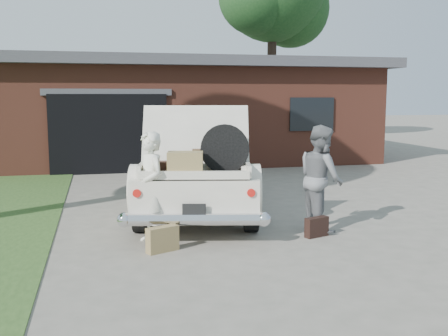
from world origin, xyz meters
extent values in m
plane|color=gray|center=(0.00, 0.00, 0.00)|extent=(90.00, 90.00, 0.00)
cube|color=brown|center=(1.00, 11.50, 1.50)|extent=(12.00, 7.00, 3.00)
cube|color=#4C4C51|center=(1.00, 11.50, 3.15)|extent=(12.80, 7.80, 0.30)
cube|color=black|center=(-1.50, 8.05, 1.10)|extent=(3.20, 0.30, 2.20)
cube|color=#4C4C51|center=(-1.50, 7.98, 2.25)|extent=(3.50, 0.12, 0.18)
cube|color=black|center=(4.50, 7.98, 1.60)|extent=(1.40, 0.08, 1.00)
cylinder|color=#38281E|center=(6.50, 17.71, 2.87)|extent=(0.44, 0.44, 5.75)
sphere|color=#244D1F|center=(7.62, 18.21, 6.36)|extent=(3.75, 3.75, 3.75)
cube|color=beige|center=(0.05, 2.88, 0.62)|extent=(2.91, 5.27, 0.65)
cube|color=#B9B3A3|center=(0.11, 3.17, 1.20)|extent=(2.03, 2.30, 0.52)
cube|color=black|center=(0.31, 4.09, 1.18)|extent=(1.53, 0.41, 0.44)
cube|color=black|center=(-0.09, 2.24, 1.18)|extent=(1.53, 0.41, 0.44)
cylinder|color=black|center=(-1.17, 1.41, 0.33)|extent=(0.35, 0.69, 0.66)
cylinder|color=black|center=(0.55, 1.04, 0.33)|extent=(0.35, 0.69, 0.66)
cylinder|color=black|center=(-0.45, 4.72, 0.33)|extent=(0.35, 0.69, 0.66)
cylinder|color=black|center=(1.27, 4.34, 0.33)|extent=(0.35, 0.69, 0.66)
cylinder|color=silver|center=(-0.49, 0.39, 0.40)|extent=(2.03, 0.61, 0.18)
cylinder|color=#A5140F|center=(-1.27, 0.64, 0.78)|extent=(0.14, 0.12, 0.12)
cylinder|color=#A5140F|center=(0.32, 0.29, 0.78)|extent=(0.14, 0.12, 0.12)
cube|color=black|center=(-0.49, 0.37, 0.55)|extent=(0.34, 0.09, 0.17)
cube|color=black|center=(-0.35, 1.03, 0.97)|extent=(1.74, 1.40, 0.04)
cube|color=beige|center=(-1.13, 1.20, 1.07)|extent=(0.29, 1.08, 0.18)
cube|color=beige|center=(0.43, 0.86, 1.07)|extent=(0.29, 1.08, 0.18)
cube|color=beige|center=(-0.47, 0.49, 1.03)|extent=(1.57, 0.40, 0.12)
cube|color=beige|center=(-0.29, 1.29, 1.49)|extent=(1.76, 0.93, 1.02)
cube|color=#42251C|center=(-0.65, 1.12, 1.07)|extent=(0.61, 0.46, 0.18)
cube|color=#9B844F|center=(-0.56, 0.71, 1.16)|extent=(0.57, 0.44, 0.36)
cube|color=black|center=(-0.29, 1.30, 1.07)|extent=(0.57, 0.43, 0.16)
cube|color=brown|center=(-0.11, 1.20, 1.25)|extent=(0.55, 0.42, 0.17)
cylinder|color=black|center=(0.08, 0.88, 1.36)|extent=(0.76, 0.31, 0.74)
imported|color=white|center=(-1.07, 0.75, 0.82)|extent=(0.58, 0.70, 1.64)
imported|color=slate|center=(1.66, 0.87, 0.85)|extent=(0.65, 0.83, 1.70)
cube|color=#9C824F|center=(-0.96, 0.25, 0.18)|extent=(0.48, 0.32, 0.36)
cube|color=black|center=(1.44, 0.48, 0.15)|extent=(0.41, 0.25, 0.31)
camera|label=1|loc=(-1.79, -6.82, 2.16)|focal=42.00mm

